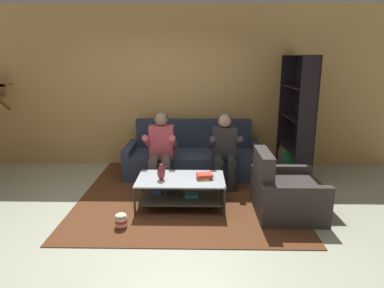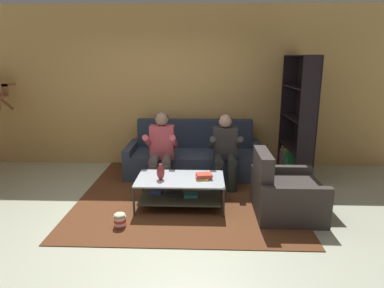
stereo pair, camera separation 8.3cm
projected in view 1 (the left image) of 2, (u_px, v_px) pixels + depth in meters
ground at (155, 222)px, 4.28m from camera, size 16.80×16.80×0.00m
back_partition at (170, 88)px, 6.30m from camera, size 8.40×0.12×2.90m
couch at (193, 158)px, 5.99m from camera, size 2.32×0.90×0.92m
person_seated_left at (161, 147)px, 5.39m from camera, size 0.50×0.58×1.16m
person_seated_right at (225, 148)px, 5.37m from camera, size 0.50×0.58×1.13m
coffee_table at (180, 188)px, 4.68m from camera, size 1.18×0.69×0.41m
area_rug at (188, 190)px, 5.27m from camera, size 3.10×3.31×0.01m
vase at (161, 173)px, 4.55m from camera, size 0.11×0.11×0.22m
book_stack at (204, 176)px, 4.61m from camera, size 0.24×0.21×0.07m
bookshelf at (296, 130)px, 5.83m from camera, size 0.32×1.14×2.04m
armchair at (285, 193)px, 4.47m from camera, size 0.84×0.91×0.84m
popcorn_tub at (121, 221)px, 4.12m from camera, size 0.15×0.15×0.19m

